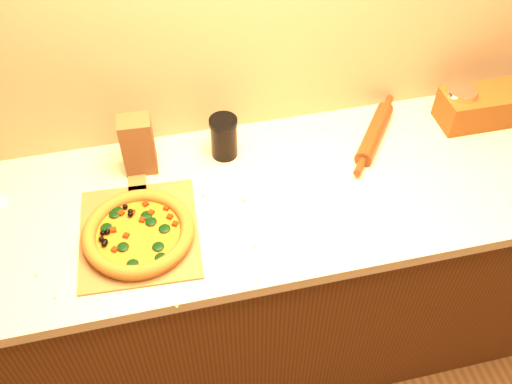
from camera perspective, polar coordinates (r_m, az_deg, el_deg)
name	(u,v)px	position (r m, az deg, el deg)	size (l,w,h in m)	color
cabinet	(277,275)	(2.13, 2.15, -8.31)	(2.80, 0.65, 0.86)	#4C2310
countertop	(281,193)	(1.78, 2.55, -0.10)	(2.84, 0.68, 0.04)	beige
pizza_peel	(139,229)	(1.69, -11.61, -3.64)	(0.36, 0.52, 0.01)	brown
pizza	(139,233)	(1.65, -11.65, -4.04)	(0.32, 0.32, 0.04)	#C47631
pepper_grinder	(464,112)	(2.09, 20.08, 7.50)	(0.06, 0.06, 0.12)	black
rolling_pin	(375,133)	(1.95, 11.78, 5.79)	(0.26, 0.34, 0.06)	#5D2A10
coffee_canister	(457,106)	(2.07, 19.48, 8.16)	(0.10, 0.10, 0.14)	silver
bread_bag	(500,104)	(2.15, 23.18, 8.09)	(0.42, 0.14, 0.12)	brown
paper_bag	(138,145)	(1.80, -11.72, 4.65)	(0.10, 0.08, 0.20)	brown
dark_jar	(224,137)	(1.83, -3.22, 5.51)	(0.09, 0.09, 0.14)	black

